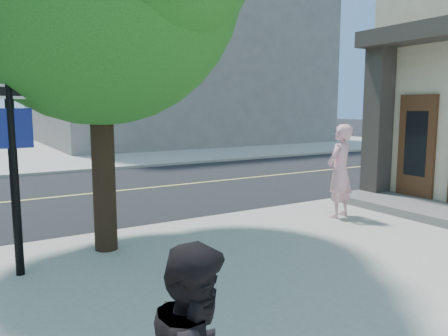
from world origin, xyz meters
TOP-DOWN VIEW (x-y plane):
  - sidewalk_ne at (13.50, 21.50)m, footprint 29.00×25.00m
  - filler_ne at (14.00, 22.00)m, footprint 18.00×16.00m
  - man_on_phone at (7.31, -1.53)m, footprint 0.85×0.67m

SIDE VIEW (x-z plane):
  - sidewalk_ne at x=13.50m, z-range 0.00..0.12m
  - man_on_phone at x=7.31m, z-range 0.12..2.15m
  - filler_ne at x=14.00m, z-range 0.12..14.12m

